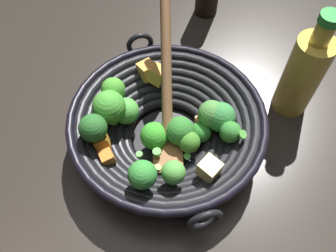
% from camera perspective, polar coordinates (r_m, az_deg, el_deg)
% --- Properties ---
extents(ground_plane, '(4.00, 4.00, 0.00)m').
position_cam_1_polar(ground_plane, '(0.65, -0.11, -2.44)').
color(ground_plane, '#28231E').
extents(wok, '(0.35, 0.34, 0.22)m').
position_cam_1_polar(wok, '(0.60, -0.26, 0.18)').
color(wok, black).
rests_on(wok, ground).
extents(cooking_oil_bottle, '(0.07, 0.07, 0.22)m').
position_cam_1_polar(cooking_oil_bottle, '(0.67, 21.31, 7.99)').
color(cooking_oil_bottle, gold).
rests_on(cooking_oil_bottle, ground).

